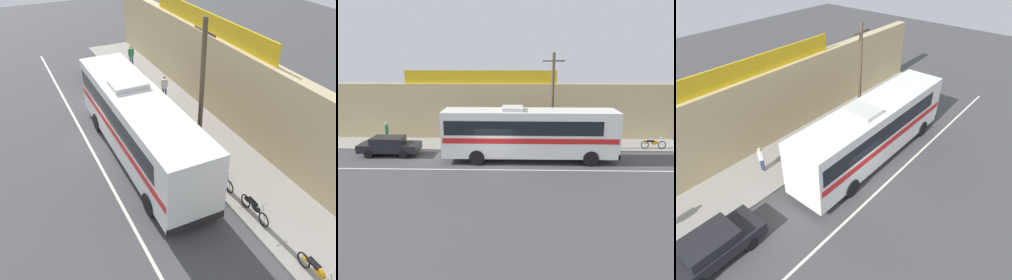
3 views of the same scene
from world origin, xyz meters
TOP-DOWN VIEW (x-y plane):
  - ground_plane at (0.00, 0.00)m, footprint 70.00×70.00m
  - sidewalk_slab at (0.00, 5.20)m, footprint 30.00×3.60m
  - storefront_facade at (0.00, 7.35)m, footprint 30.00×0.70m
  - storefront_billboard at (-1.51, 7.35)m, footprint 12.88×0.12m
  - road_center_stripe at (0.00, -0.80)m, footprint 30.00×0.14m
  - intercity_bus at (2.35, 1.33)m, footprint 11.88×2.68m
  - parked_car at (-7.81, 2.26)m, footprint 4.31×1.88m
  - utility_pole at (4.20, 3.79)m, footprint 1.60×0.22m
  - motorcycle_orange at (12.08, 3.99)m, footprint 1.92×0.56m
  - motorcycle_red at (8.59, 3.96)m, footprint 1.84×0.56m
  - motorcycle_green at (6.28, 3.85)m, footprint 1.83×0.56m
  - pedestrian_near_shop at (-9.10, 5.30)m, footprint 0.30×0.48m
  - pedestrian_by_curb at (-2.91, 5.26)m, footprint 0.30×0.48m

SIDE VIEW (x-z plane):
  - ground_plane at x=0.00m, z-range 0.00..0.00m
  - road_center_stripe at x=0.00m, z-range 0.00..0.01m
  - sidewalk_slab at x=0.00m, z-range 0.00..0.14m
  - motorcycle_orange at x=12.08m, z-range 0.09..1.04m
  - motorcycle_red at x=8.59m, z-range 0.09..1.04m
  - motorcycle_green at x=6.28m, z-range 0.09..1.04m
  - parked_car at x=-7.81m, z-range 0.05..1.42m
  - pedestrian_by_curb at x=-2.91m, z-range 0.26..1.85m
  - pedestrian_near_shop at x=-9.10m, z-range 0.28..2.00m
  - intercity_bus at x=2.35m, z-range 0.18..3.96m
  - storefront_facade at x=0.00m, z-range 0.00..4.80m
  - utility_pole at x=4.20m, z-range 0.27..7.49m
  - storefront_billboard at x=-1.51m, z-range 4.80..5.90m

